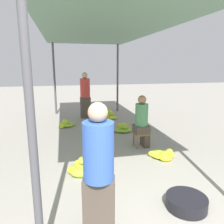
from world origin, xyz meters
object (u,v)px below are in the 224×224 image
(banana_pile_right_1, at_px, (163,154))
(shopper_walking_mid, at_px, (85,95))
(banana_pile_right_2, at_px, (123,128))
(crate_near, at_px, (100,131))
(vendor_foreground, at_px, (99,171))
(vendor_seated, at_px, (142,121))
(banana_pile_left_0, at_px, (82,168))
(banana_pile_left_1, at_px, (66,124))
(stool, at_px, (141,135))
(banana_pile_right_0, at_px, (110,117))
(banana_pile_right_3, at_px, (109,113))
(basin_black, at_px, (186,202))

(banana_pile_right_1, xyz_separation_m, shopper_walking_mid, (-1.22, 3.96, 0.81))
(banana_pile_right_2, height_order, crate_near, banana_pile_right_2)
(vendor_foreground, xyz_separation_m, vendor_seated, (1.47, 2.59, -0.17))
(vendor_foreground, bearing_deg, banana_pile_left_0, 91.87)
(banana_pile_left_0, xyz_separation_m, shopper_walking_mid, (0.52, 4.25, 0.79))
(vendor_foreground, bearing_deg, banana_pile_right_2, 70.46)
(banana_pile_right_2, relative_size, crate_near, 1.28)
(vendor_seated, distance_m, banana_pile_left_0, 1.90)
(banana_pile_left_1, height_order, crate_near, banana_pile_left_1)
(shopper_walking_mid, bearing_deg, stool, -73.19)
(banana_pile_left_0, relative_size, banana_pile_right_0, 1.26)
(banana_pile_right_0, height_order, banana_pile_right_3, banana_pile_right_0)
(basin_black, xyz_separation_m, banana_pile_right_2, (0.11, 3.60, 0.02))
(basin_black, distance_m, banana_pile_right_1, 1.69)
(banana_pile_left_0, distance_m, crate_near, 2.26)
(vendor_seated, relative_size, banana_pile_right_2, 2.44)
(vendor_foreground, bearing_deg, banana_pile_right_3, 77.00)
(stool, relative_size, banana_pile_right_1, 0.56)
(banana_pile_left_1, bearing_deg, banana_pile_left_0, -85.94)
(basin_black, distance_m, banana_pile_left_0, 1.88)
(vendor_seated, xyz_separation_m, shopper_walking_mid, (-1.00, 3.26, 0.23))
(banana_pile_right_3, xyz_separation_m, crate_near, (-0.77, -2.35, 0.03))
(banana_pile_right_0, bearing_deg, vendor_foreground, -103.54)
(vendor_seated, bearing_deg, stool, 178.61)
(vendor_foreground, bearing_deg, shopper_walking_mid, 85.41)
(vendor_foreground, bearing_deg, vendor_seated, 60.39)
(stool, bearing_deg, crate_near, 124.92)
(vendor_seated, distance_m, banana_pile_right_3, 3.56)
(vendor_foreground, height_order, banana_pile_left_1, vendor_foreground)
(crate_near, distance_m, shopper_walking_mid, 2.24)
(banana_pile_left_0, height_order, banana_pile_right_1, banana_pile_left_0)
(basin_black, relative_size, banana_pile_right_0, 1.09)
(stool, distance_m, banana_pile_right_1, 0.78)
(banana_pile_left_1, bearing_deg, basin_black, -71.32)
(vendor_seated, height_order, banana_pile_right_3, vendor_seated)
(banana_pile_left_0, distance_m, banana_pile_right_1, 1.77)
(vendor_seated, distance_m, crate_near, 1.52)
(vendor_foreground, distance_m, banana_pile_right_0, 5.66)
(banana_pile_right_0, bearing_deg, crate_near, -111.48)
(banana_pile_right_0, bearing_deg, banana_pile_right_2, -88.12)
(vendor_foreground, distance_m, banana_pile_right_2, 4.14)
(banana_pile_right_0, relative_size, crate_near, 1.29)
(banana_pile_left_1, relative_size, banana_pile_right_0, 1.19)
(stool, distance_m, banana_pile_left_0, 1.81)
(banana_pile_right_1, height_order, crate_near, crate_near)
(banana_pile_left_0, relative_size, crate_near, 1.63)
(banana_pile_right_1, relative_size, shopper_walking_mid, 0.37)
(vendor_seated, distance_m, banana_pile_right_1, 0.94)
(banana_pile_right_0, height_order, banana_pile_right_1, banana_pile_right_0)
(vendor_seated, bearing_deg, vendor_foreground, -119.61)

